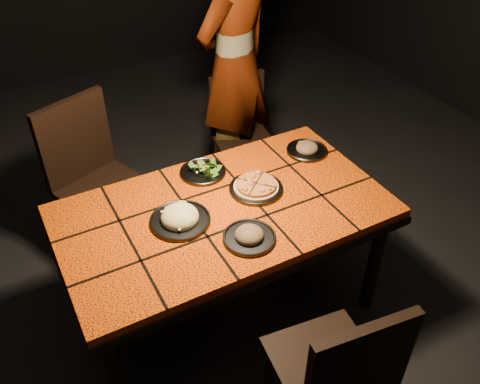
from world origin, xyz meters
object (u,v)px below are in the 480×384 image
dining_table (224,220)px  plate_pizza (256,187)px  chair_far_left (92,172)px  diner (235,65)px  chair_far_right (241,128)px  chair_near (339,370)px  plate_pasta (180,218)px

dining_table → plate_pizza: 0.24m
chair_far_left → diner: bearing=-7.5°
chair_far_right → plate_pizza: 1.07m
chair_near → chair_far_left: 1.81m
chair_far_left → plate_pasta: bearing=-96.6°
chair_far_left → chair_far_right: size_ratio=1.18×
dining_table → plate_pizza: plate_pizza is taller
chair_near → diner: bearing=-99.9°
chair_far_left → plate_pizza: (0.66, -0.79, 0.18)m
chair_far_right → chair_near: bearing=-98.5°
chair_near → plate_pizza: size_ratio=2.91×
diner → plate_pizza: (-0.45, -1.07, -0.15)m
dining_table → plate_pizza: bearing=12.7°
chair_near → plate_pasta: chair_near is taller
chair_far_left → dining_table: bearing=-83.3°
chair_near → chair_far_left: bearing=-67.0°
chair_far_right → plate_pizza: bearing=-105.6°
plate_pizza → plate_pasta: (-0.44, -0.04, 0.01)m
chair_far_left → chair_far_right: 1.10m
plate_pizza → plate_pasta: bearing=-174.6°
plate_pasta → chair_far_right: bearing=48.6°
plate_pizza → plate_pasta: 0.44m
chair_near → diner: diner is taller
chair_near → chair_far_right: chair_near is taller
chair_near → plate_pasta: bearing=-65.8°
dining_table → plate_pasta: plate_pasta is taller
plate_pasta → plate_pizza: bearing=5.4°
dining_table → diner: (0.66, 1.12, 0.25)m
chair_near → plate_pasta: size_ratio=3.26×
chair_far_right → plate_pasta: (-0.87, -0.98, 0.28)m
dining_table → chair_far_left: chair_far_left is taller
chair_far_left → chair_near: bearing=-95.3°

